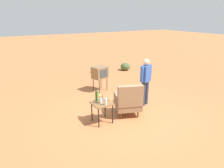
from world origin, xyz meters
TOP-DOWN VIEW (x-y plane):
  - ground_plane at (0.00, 0.00)m, footprint 60.00×60.00m
  - armchair at (0.05, -0.08)m, footprint 0.99×1.00m
  - side_table at (0.95, -0.13)m, footprint 0.56×0.56m
  - tv_on_stand at (-0.21, -2.51)m, footprint 0.70×0.59m
  - person_standing at (-0.91, -0.47)m, footprint 0.54×0.32m
  - bottle_wine_green at (1.02, -0.32)m, footprint 0.07×0.07m
  - soda_can_blue at (0.86, -0.32)m, footprint 0.07×0.07m
  - bottle_short_clear at (0.93, 0.06)m, footprint 0.06×0.06m
  - flower_vase at (1.00, -0.12)m, footprint 0.14×0.09m
  - shrub_near at (-3.00, -4.77)m, footprint 0.55×0.55m
  - shrub_lone at (-1.23, -5.24)m, footprint 0.30×0.30m

SIDE VIEW (x-z plane):
  - ground_plane at x=0.00m, z-range 0.00..0.00m
  - shrub_lone at x=-1.23m, z-range 0.00..0.24m
  - shrub_near at x=-3.00m, z-range 0.00..0.43m
  - armchair at x=0.05m, z-range -0.03..1.03m
  - side_table at x=0.95m, z-range 0.22..0.83m
  - soda_can_blue at x=0.86m, z-range 0.61..0.73m
  - bottle_short_clear at x=0.93m, z-range 0.61..0.81m
  - flower_vase at x=1.00m, z-range 0.63..0.89m
  - bottle_wine_green at x=1.02m, z-range 0.61..0.93m
  - tv_on_stand at x=-0.21m, z-range 0.27..1.30m
  - person_standing at x=-0.91m, z-range 0.12..1.76m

